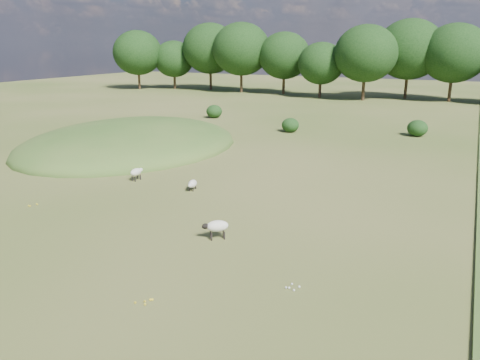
# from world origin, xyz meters

# --- Properties ---
(ground) EXTENTS (160.00, 160.00, 0.00)m
(ground) POSITION_xyz_m (0.00, 20.00, 0.00)
(ground) COLOR #375219
(ground) RESTS_ON ground
(mound) EXTENTS (16.00, 20.00, 4.00)m
(mound) POSITION_xyz_m (-12.00, 12.00, 0.00)
(mound) COLOR #33561E
(mound) RESTS_ON ground
(treeline) EXTENTS (96.28, 14.66, 11.70)m
(treeline) POSITION_xyz_m (-1.06, 55.44, 6.57)
(treeline) COLOR black
(treeline) RESTS_ON ground
(shrubs) EXTENTS (23.66, 6.23, 1.48)m
(shrubs) POSITION_xyz_m (-2.33, 26.54, 0.72)
(shrubs) COLOR black
(shrubs) RESTS_ON ground
(sheep_0) EXTENTS (0.46, 1.04, 0.76)m
(sheep_0) POSITION_xyz_m (-5.18, 4.18, 0.53)
(sheep_0) COLOR beige
(sheep_0) RESTS_ON ground
(sheep_1) EXTENTS (0.65, 1.08, 0.60)m
(sheep_1) POSITION_xyz_m (-1.04, 3.99, 0.38)
(sheep_1) COLOR beige
(sheep_1) RESTS_ON ground
(sheep_2) EXTENTS (1.13, 1.01, 0.84)m
(sheep_2) POSITION_xyz_m (3.61, -1.48, 0.58)
(sheep_2) COLOR beige
(sheep_2) RESTS_ON ground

